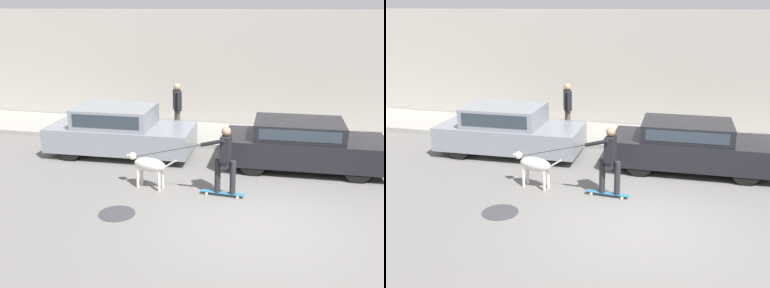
# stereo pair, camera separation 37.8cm
# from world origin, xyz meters

# --- Properties ---
(ground_plane) EXTENTS (36.00, 36.00, 0.00)m
(ground_plane) POSITION_xyz_m (0.00, 0.00, 0.00)
(ground_plane) COLOR slate
(back_wall) EXTENTS (32.00, 0.30, 3.92)m
(back_wall) POSITION_xyz_m (0.00, 7.04, 1.96)
(back_wall) COLOR #ADA89E
(back_wall) RESTS_ON ground_plane
(sidewalk_curb) EXTENTS (30.00, 2.52, 0.14)m
(sidewalk_curb) POSITION_xyz_m (0.00, 5.62, 0.07)
(sidewalk_curb) COLOR gray
(sidewalk_curb) RESTS_ON ground_plane
(parked_car_0) EXTENTS (4.07, 1.88, 1.38)m
(parked_car_0) POSITION_xyz_m (-4.13, 3.31, 0.67)
(parked_car_0) COLOR black
(parked_car_0) RESTS_ON ground_plane
(parked_car_1) EXTENTS (4.08, 1.82, 1.27)m
(parked_car_1) POSITION_xyz_m (0.85, 3.31, 0.64)
(parked_car_1) COLOR black
(parked_car_1) RESTS_ON ground_plane
(dog) EXTENTS (1.26, 0.47, 0.81)m
(dog) POSITION_xyz_m (-2.58, 1.18, 0.55)
(dog) COLOR beige
(dog) RESTS_ON ground_plane
(skateboarder) EXTENTS (2.65, 0.54, 1.60)m
(skateboarder) POSITION_xyz_m (-0.81, 1.11, 0.91)
(skateboarder) COLOR beige
(skateboarder) RESTS_ON ground_plane
(pedestrian_with_bag) EXTENTS (0.38, 0.70, 1.64)m
(pedestrian_with_bag) POSITION_xyz_m (-2.95, 5.10, 1.04)
(pedestrian_with_bag) COLOR brown
(pedestrian_with_bag) RESTS_ON sidewalk_curb
(manhole_cover) EXTENTS (0.75, 0.75, 0.01)m
(manhole_cover) POSITION_xyz_m (-2.79, -0.27, 0.01)
(manhole_cover) COLOR #38383D
(manhole_cover) RESTS_ON ground_plane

